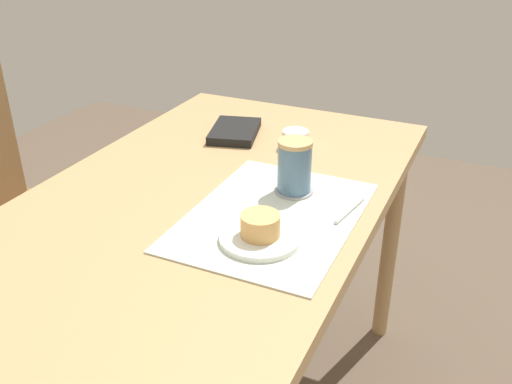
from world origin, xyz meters
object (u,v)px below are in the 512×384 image
(pastry, at_px, (260,225))
(small_book, at_px, (235,131))
(pastry_plate, at_px, (260,238))
(coffee_mug, at_px, (295,165))
(dining_table, at_px, (211,222))
(wooden_chair, at_px, (13,211))
(sugar_bowl, at_px, (295,140))

(pastry, relative_size, small_book, 0.43)
(pastry_plate, relative_size, coffee_mug, 1.34)
(dining_table, height_order, wooden_chair, wooden_chair)
(wooden_chair, bearing_deg, pastry, 69.91)
(coffee_mug, bearing_deg, sugar_bowl, 20.59)
(pastry, bearing_deg, small_book, 31.59)
(dining_table, bearing_deg, wooden_chair, 85.43)
(pastry, bearing_deg, pastry_plate, 0.00)
(pastry, bearing_deg, sugar_bowl, 12.93)
(sugar_bowl, distance_m, small_book, 0.19)
(pastry, height_order, small_book, pastry)
(dining_table, xyz_separation_m, sugar_bowl, (0.32, -0.09, 0.11))
(pastry_plate, distance_m, pastry, 0.03)
(pastry_plate, relative_size, sugar_bowl, 2.31)
(wooden_chair, distance_m, small_book, 0.73)
(pastry_plate, height_order, small_book, small_book)
(pastry_plate, distance_m, sugar_bowl, 0.48)
(wooden_chair, relative_size, pastry_plate, 5.61)
(pastry_plate, xyz_separation_m, pastry, (0.00, 0.00, 0.03))
(coffee_mug, xyz_separation_m, small_book, (0.26, 0.28, -0.06))
(sugar_bowl, bearing_deg, dining_table, 164.58)
(coffee_mug, height_order, sugar_bowl, coffee_mug)
(coffee_mug, distance_m, small_book, 0.39)
(sugar_bowl, height_order, small_book, sugar_bowl)
(pastry, xyz_separation_m, coffee_mug, (0.22, 0.02, 0.03))
(pastry_plate, bearing_deg, sugar_bowl, 12.93)
(pastry_plate, xyz_separation_m, sugar_bowl, (0.46, 0.11, 0.02))
(wooden_chair, relative_size, pastry, 11.69)
(coffee_mug, bearing_deg, small_book, 47.23)
(small_book, bearing_deg, wooden_chair, 98.24)
(wooden_chair, height_order, coffee_mug, wooden_chair)
(coffee_mug, bearing_deg, pastry, -176.03)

